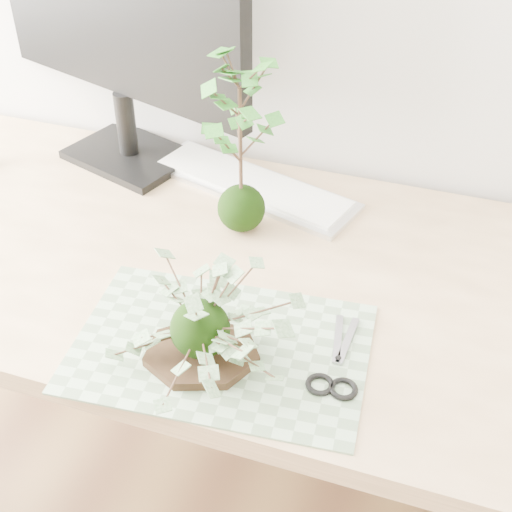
# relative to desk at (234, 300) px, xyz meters

# --- Properties ---
(desk) EXTENTS (1.60, 0.70, 0.74)m
(desk) POSITION_rel_desk_xyz_m (0.00, 0.00, 0.00)
(desk) COLOR #DDB786
(desk) RESTS_ON ground_plane
(cutting_mat) EXTENTS (0.47, 0.33, 0.00)m
(cutting_mat) POSITION_rel_desk_xyz_m (0.06, -0.20, 0.09)
(cutting_mat) COLOR slate
(cutting_mat) RESTS_ON desk
(stone_dish) EXTENTS (0.23, 0.23, 0.01)m
(stone_dish) POSITION_rel_desk_xyz_m (0.04, -0.23, 0.10)
(stone_dish) COLOR black
(stone_dish) RESTS_ON cutting_mat
(ivy_kokedama) EXTENTS (0.27, 0.27, 0.18)m
(ivy_kokedama) POSITION_rel_desk_xyz_m (0.04, -0.23, 0.19)
(ivy_kokedama) COLOR black
(ivy_kokedama) RESTS_ON stone_dish
(maple_kokedama) EXTENTS (0.24, 0.24, 0.37)m
(maple_kokedama) POSITION_rel_desk_xyz_m (-0.02, 0.10, 0.35)
(maple_kokedama) COLOR black
(maple_kokedama) RESTS_ON desk
(keyboard) EXTENTS (0.46, 0.25, 0.02)m
(keyboard) POSITION_rel_desk_xyz_m (-0.05, 0.24, 0.10)
(keyboard) COLOR silver
(keyboard) RESTS_ON desk
(monitor) EXTENTS (0.60, 0.25, 0.55)m
(monitor) POSITION_rel_desk_xyz_m (-0.33, 0.28, 0.40)
(monitor) COLOR black
(monitor) RESTS_ON desk
(scissors) EXTENTS (0.08, 0.17, 0.01)m
(scissors) POSITION_rel_desk_xyz_m (0.23, -0.21, 0.10)
(scissors) COLOR gray
(scissors) RESTS_ON cutting_mat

